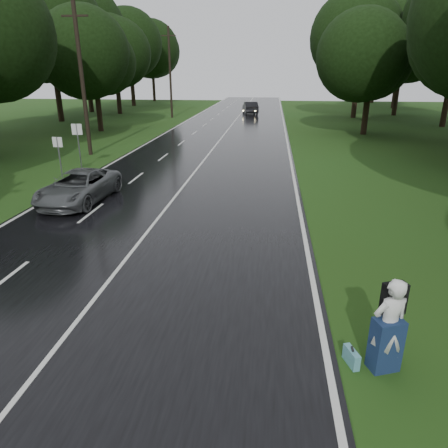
# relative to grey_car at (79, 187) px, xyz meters

# --- Properties ---
(ground) EXTENTS (160.00, 160.00, 0.00)m
(ground) POSITION_rel_grey_car_xyz_m (4.16, -9.50, -0.74)
(ground) COLOR #214414
(ground) RESTS_ON ground
(road) EXTENTS (12.00, 140.00, 0.04)m
(road) POSITION_rel_grey_car_xyz_m (4.16, 10.50, -0.72)
(road) COLOR black
(road) RESTS_ON ground
(lane_center) EXTENTS (0.12, 140.00, 0.01)m
(lane_center) POSITION_rel_grey_car_xyz_m (4.16, 10.50, -0.69)
(lane_center) COLOR silver
(lane_center) RESTS_ON road
(grey_car) EXTENTS (2.55, 5.11, 1.39)m
(grey_car) POSITION_rel_grey_car_xyz_m (0.00, 0.00, 0.00)
(grey_car) COLOR #515557
(grey_car) RESTS_ON road
(far_car) EXTENTS (2.59, 5.21, 1.64)m
(far_car) POSITION_rel_grey_car_xyz_m (5.49, 42.05, 0.13)
(far_car) COLOR black
(far_car) RESTS_ON road
(hitchhiker) EXTENTS (0.86, 0.83, 2.03)m
(hitchhiker) POSITION_rel_grey_car_xyz_m (11.05, -9.94, 0.21)
(hitchhiker) COLOR silver
(hitchhiker) RESTS_ON ground
(suitcase) EXTENTS (0.29, 0.50, 0.35)m
(suitcase) POSITION_rel_grey_car_xyz_m (10.43, -9.91, -0.56)
(suitcase) COLOR #559AA6
(suitcase) RESTS_ON ground
(utility_pole_mid) EXTENTS (1.80, 0.28, 10.01)m
(utility_pole_mid) POSITION_rel_grey_car_xyz_m (-4.34, 10.98, -0.74)
(utility_pole_mid) COLOR black
(utility_pole_mid) RESTS_ON ground
(utility_pole_far) EXTENTS (1.80, 0.28, 10.79)m
(utility_pole_far) POSITION_rel_grey_car_xyz_m (-4.34, 36.16, -0.74)
(utility_pole_far) COLOR black
(utility_pole_far) RESTS_ON ground
(road_sign_a) EXTENTS (0.55, 0.10, 2.29)m
(road_sign_a) POSITION_rel_grey_car_xyz_m (-3.04, 4.21, -0.74)
(road_sign_a) COLOR white
(road_sign_a) RESTS_ON ground
(road_sign_b) EXTENTS (0.65, 0.10, 2.71)m
(road_sign_b) POSITION_rel_grey_car_xyz_m (-3.04, 6.67, -0.74)
(road_sign_b) COLOR white
(road_sign_b) RESTS_ON ground
(tree_left_e) EXTENTS (7.85, 7.85, 12.26)m
(tree_left_e) POSITION_rel_grey_car_xyz_m (-8.50, 22.93, -0.74)
(tree_left_e) COLOR black
(tree_left_e) RESTS_ON ground
(tree_left_f) EXTENTS (8.73, 8.73, 13.64)m
(tree_left_f) POSITION_rel_grey_car_xyz_m (-12.88, 40.31, -0.74)
(tree_left_f) COLOR black
(tree_left_f) RESTS_ON ground
(tree_right_e) EXTENTS (7.59, 7.59, 11.86)m
(tree_right_e) POSITION_rel_grey_car_xyz_m (17.33, 23.64, -0.74)
(tree_right_e) COLOR black
(tree_right_e) RESTS_ON ground
(tree_right_f) EXTENTS (10.26, 10.26, 16.03)m
(tree_right_f) POSITION_rel_grey_car_xyz_m (19.05, 38.77, -0.74)
(tree_right_f) COLOR black
(tree_right_f) RESTS_ON ground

